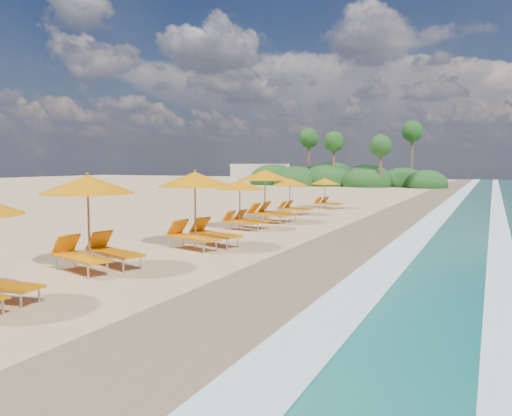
% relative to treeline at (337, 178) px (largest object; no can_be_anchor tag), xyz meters
% --- Properties ---
extents(ground, '(160.00, 160.00, 0.00)m').
position_rel_treeline_xyz_m(ground, '(9.94, -45.51, -1.00)').
color(ground, tan).
rests_on(ground, ground).
extents(wet_sand, '(4.00, 160.00, 0.01)m').
position_rel_treeline_xyz_m(wet_sand, '(13.94, -45.51, -0.99)').
color(wet_sand, '#876F50').
rests_on(wet_sand, ground).
extents(surf_foam, '(4.00, 160.00, 0.01)m').
position_rel_treeline_xyz_m(surf_foam, '(16.64, -45.51, -0.97)').
color(surf_foam, white).
rests_on(surf_foam, ground).
extents(station_2, '(3.35, 3.26, 2.66)m').
position_rel_treeline_xyz_m(station_2, '(8.17, -52.33, 0.49)').
color(station_2, olive).
rests_on(station_2, ground).
extents(station_3, '(3.39, 3.31, 2.69)m').
position_rel_treeline_xyz_m(station_3, '(8.93, -48.00, 0.51)').
color(station_3, olive).
rests_on(station_3, ground).
extents(station_4, '(2.68, 2.55, 2.24)m').
position_rel_treeline_xyz_m(station_4, '(8.09, -42.97, 0.26)').
color(station_4, olive).
rests_on(station_4, ground).
extents(station_5, '(3.08, 2.91, 2.67)m').
position_rel_treeline_xyz_m(station_5, '(8.05, -40.06, 0.50)').
color(station_5, olive).
rests_on(station_5, ground).
extents(station_6, '(2.39, 2.24, 2.11)m').
position_rel_treeline_xyz_m(station_6, '(7.79, -36.08, 0.18)').
color(station_6, olive).
rests_on(station_6, ground).
extents(station_7, '(2.53, 2.47, 2.00)m').
position_rel_treeline_xyz_m(station_7, '(8.40, -31.51, 0.12)').
color(station_7, olive).
rests_on(station_7, ground).
extents(treeline, '(25.80, 8.80, 9.74)m').
position_rel_treeline_xyz_m(treeline, '(0.00, 0.00, 0.00)').
color(treeline, '#163D14').
rests_on(treeline, ground).
extents(beach_building, '(7.00, 5.00, 2.80)m').
position_rel_treeline_xyz_m(beach_building, '(-12.06, 2.49, 0.40)').
color(beach_building, beige).
rests_on(beach_building, ground).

